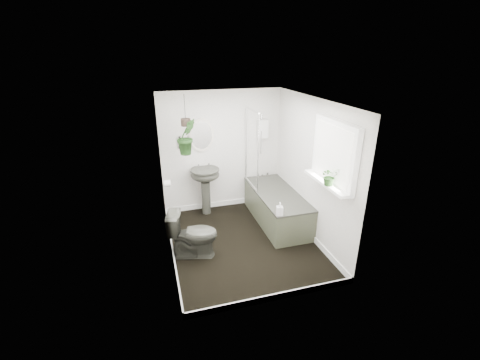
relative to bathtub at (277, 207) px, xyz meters
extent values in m
cube|color=black|center=(-0.80, -0.50, -0.30)|extent=(2.30, 2.80, 0.02)
cube|color=white|center=(-0.80, -0.50, 2.02)|extent=(2.30, 2.80, 0.02)
cube|color=silver|center=(-0.80, 0.91, 0.86)|extent=(2.30, 0.02, 2.30)
cube|color=silver|center=(-0.80, -1.91, 0.86)|extent=(2.30, 0.02, 2.30)
cube|color=silver|center=(-1.96, -0.50, 0.86)|extent=(0.02, 2.80, 2.30)
cube|color=silver|center=(0.36, -0.50, 0.86)|extent=(0.02, 2.80, 2.30)
cube|color=white|center=(-0.80, -0.50, -0.24)|extent=(2.30, 2.80, 0.10)
cube|color=white|center=(0.00, 0.84, 1.26)|extent=(0.20, 0.10, 0.35)
ellipsoid|color=beige|center=(-1.18, 0.87, 1.21)|extent=(0.46, 0.03, 0.62)
cylinder|color=black|center=(-1.58, 0.86, 1.11)|extent=(0.04, 0.04, 0.22)
cylinder|color=white|center=(-1.90, 0.20, 0.61)|extent=(0.11, 0.11, 0.11)
cube|color=white|center=(0.29, -1.20, 1.36)|extent=(0.08, 1.00, 0.90)
cube|color=white|center=(0.22, -1.20, 0.94)|extent=(0.18, 1.00, 0.04)
cube|color=white|center=(0.24, -1.20, 1.36)|extent=(0.01, 0.86, 0.76)
imported|color=#30312B|center=(-1.62, -0.63, 0.08)|extent=(0.81, 0.59, 0.74)
imported|color=black|center=(0.17, -1.33, 1.09)|extent=(0.27, 0.25, 0.26)
imported|color=black|center=(-1.50, 0.45, 1.31)|extent=(0.40, 0.36, 0.61)
imported|color=black|center=(-0.29, -0.79, 0.40)|extent=(0.11, 0.12, 0.21)
cylinder|color=#2D221B|center=(-1.50, 0.45, 1.56)|extent=(0.16, 0.16, 0.12)
camera|label=1|loc=(-2.11, -4.84, 2.67)|focal=24.00mm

